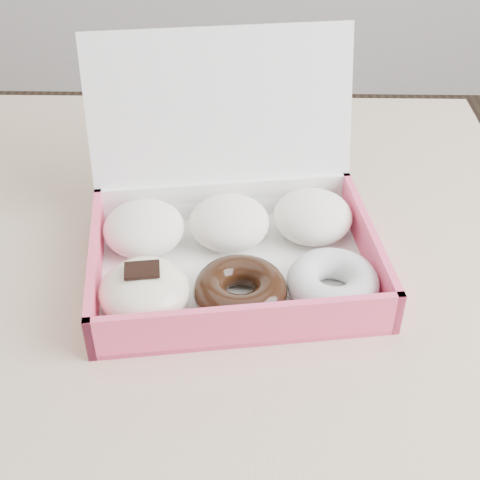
{
  "coord_description": "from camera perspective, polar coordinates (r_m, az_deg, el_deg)",
  "views": [
    {
      "loc": [
        0.22,
        -0.69,
        1.27
      ],
      "look_at": [
        0.21,
        -0.08,
        0.81
      ],
      "focal_mm": 50.0,
      "sensor_mm": 36.0,
      "label": 1
    }
  ],
  "objects": [
    {
      "name": "table",
      "position": [
        0.94,
        -12.96,
        -3.16
      ],
      "size": [
        1.2,
        0.8,
        0.75
      ],
      "color": "tan",
      "rests_on": "ground"
    },
    {
      "name": "donut_box",
      "position": [
        0.79,
        -0.89,
        0.15
      ],
      "size": [
        0.37,
        0.34,
        0.24
      ],
      "rotation": [
        0.0,
        0.0,
        0.14
      ],
      "color": "white",
      "rests_on": "table"
    }
  ]
}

